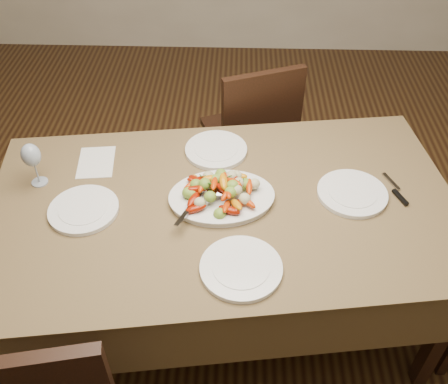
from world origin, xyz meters
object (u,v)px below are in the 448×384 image
Objects in this scene: serving_platter at (222,198)px; plate_far at (216,150)px; plate_near at (241,268)px; wine_glass at (34,163)px; dining_table at (224,265)px; plate_right at (352,193)px; chair_far at (247,133)px; plate_left at (84,210)px.

plate_far is at bearing 96.71° from serving_platter.
plate_near is 0.93m from wine_glass.
dining_table is 6.63× the size of plate_right.
wine_glass is at bearing 152.94° from plate_near.
plate_right is 0.59m from plate_near.
plate_right is 1.02× the size of plate_far.
chair_far is at bearing 41.80° from wine_glass.
wine_glass reaches higher than serving_platter.
serving_platter is at bearing -174.48° from plate_right.
plate_far is 0.75m from wine_glass.
dining_table is at bearing -7.33° from wine_glass.
plate_right is (0.52, 0.05, -0.00)m from serving_platter.
plate_far is at bearing 38.45° from plate_left.
plate_far is at bearing 98.01° from dining_table.
dining_table is at bearing -172.47° from plate_right.
wine_glass reaches higher than plate_far.
dining_table is 0.51m from plate_far.
plate_far is at bearing 17.93° from wine_glass.
serving_platter is (-0.01, 0.02, 0.39)m from dining_table.
plate_right is at bearing 41.85° from plate_near.
dining_table is 8.98× the size of wine_glass.
wine_glass is at bearing 144.16° from plate_left.
chair_far is 1.16m from plate_left.
wine_glass is at bearing -162.07° from plate_far.
plate_near is at bearing -79.94° from plate_far.
plate_near is at bearing -27.06° from wine_glass.
chair_far reaches higher than serving_platter.
plate_left is at bearing -173.42° from dining_table.
plate_right is at bearing -25.21° from plate_far.
plate_far is at bearing 154.79° from plate_right.
plate_left is at bearing -141.55° from plate_far.
serving_platter is at bearing 61.60° from chair_far.
dining_table is at bearing -60.88° from serving_platter.
chair_far reaches higher than plate_left.
plate_near is (0.61, -0.26, 0.00)m from plate_left.
dining_table is 4.57× the size of serving_platter.
plate_right is (1.05, 0.13, 0.00)m from plate_left.
plate_left is (-0.54, -0.06, 0.39)m from dining_table.
serving_platter is 1.41× the size of plate_near.
dining_table is 0.64m from plate_right.
wine_glass is at bearing 20.73° from chair_far.
serving_platter is at bearing 8.53° from plate_left.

